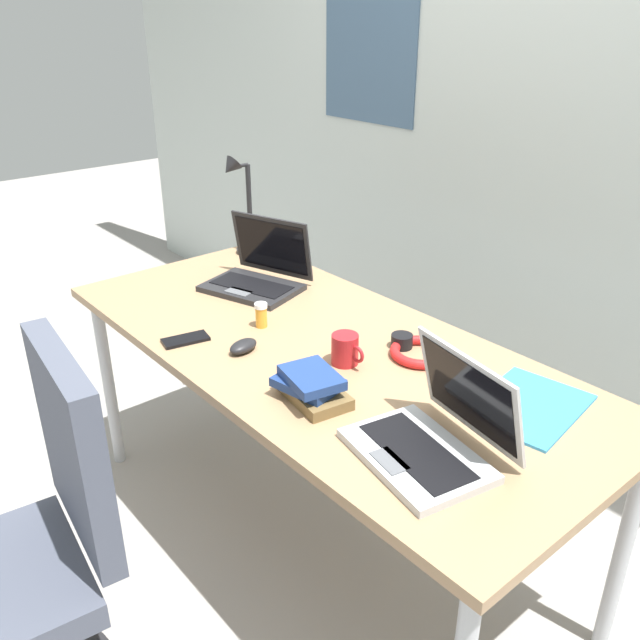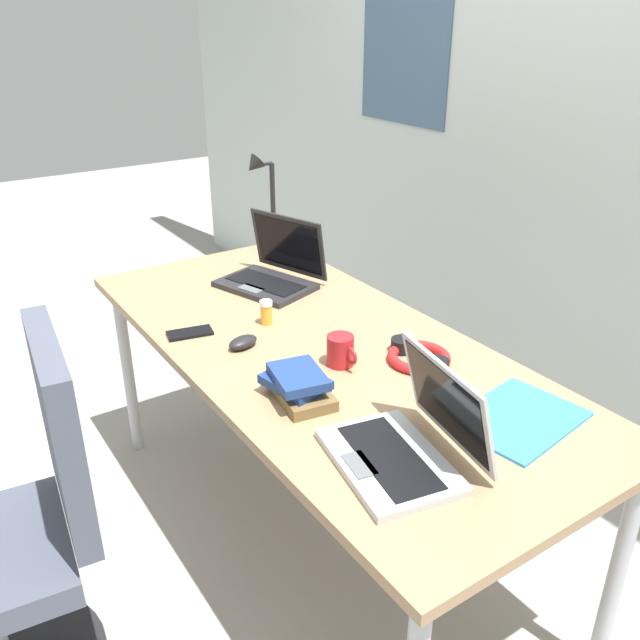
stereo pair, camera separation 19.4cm
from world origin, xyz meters
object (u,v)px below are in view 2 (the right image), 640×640
at_px(cell_phone, 190,333).
at_px(computer_mouse, 243,342).
at_px(desk_lamp, 265,204).
at_px(paper_folder_by_keyboard, 518,418).
at_px(headphones, 419,357).
at_px(office_chair, 12,559).
at_px(laptop_back_left, 407,442).
at_px(book_stack, 299,385).
at_px(laptop_near_lamp, 272,272).
at_px(pill_bottle, 266,312).
at_px(coffee_mug, 341,351).

bearing_deg(cell_phone, computer_mouse, 41.83).
xyz_separation_m(desk_lamp, paper_folder_by_keyboard, (1.40, -0.10, -0.19)).
xyz_separation_m(headphones, office_chair, (-0.25, -1.09, -0.36)).
bearing_deg(office_chair, cell_phone, 113.01).
relative_size(laptop_back_left, book_stack, 1.72).
bearing_deg(laptop_near_lamp, laptop_back_left, -14.40).
bearing_deg(computer_mouse, headphones, 34.09).
height_order(headphones, book_stack, book_stack).
bearing_deg(pill_bottle, cell_phone, -105.70).
bearing_deg(coffee_mug, pill_bottle, -173.19).
bearing_deg(book_stack, desk_lamp, 154.44).
relative_size(computer_mouse, coffee_mug, 0.85).
xyz_separation_m(desk_lamp, office_chair, (0.79, -1.20, -0.54)).
bearing_deg(headphones, laptop_near_lamp, -175.72).
distance_m(laptop_near_lamp, laptop_back_left, 1.08).
xyz_separation_m(desk_lamp, laptop_back_left, (1.37, -0.43, -0.15)).
distance_m(computer_mouse, office_chair, 0.81).
distance_m(cell_phone, book_stack, 0.50).
relative_size(cell_phone, pill_bottle, 1.72).
distance_m(computer_mouse, pill_bottle, 0.17).
relative_size(desk_lamp, coffee_mug, 3.54).
bearing_deg(laptop_back_left, coffee_mug, 163.24).
bearing_deg(desk_lamp, pill_bottle, -29.78).
height_order(computer_mouse, book_stack, book_stack).
relative_size(computer_mouse, cell_phone, 0.71).
distance_m(headphones, book_stack, 0.38).
bearing_deg(office_chair, laptop_back_left, 53.18).
height_order(desk_lamp, paper_folder_by_keyboard, desk_lamp).
xyz_separation_m(laptop_back_left, pill_bottle, (-0.78, 0.09, -0.01)).
bearing_deg(headphones, book_stack, -93.83).
relative_size(laptop_back_left, paper_folder_by_keyboard, 1.19).
relative_size(laptop_near_lamp, headphones, 1.81).
bearing_deg(coffee_mug, computer_mouse, -143.89).
bearing_deg(pill_bottle, paper_folder_by_keyboard, 16.61).
bearing_deg(laptop_near_lamp, desk_lamp, 153.65).
bearing_deg(cell_phone, laptop_near_lamp, 128.45).
xyz_separation_m(laptop_near_lamp, coffee_mug, (0.62, -0.14, -0.00)).
bearing_deg(paper_folder_by_keyboard, laptop_near_lamp, -176.78).
bearing_deg(book_stack, office_chair, -107.67).
height_order(laptop_near_lamp, coffee_mug, laptop_near_lamp).
relative_size(pill_bottle, coffee_mug, 0.70).
bearing_deg(book_stack, coffee_mug, 113.54).
relative_size(laptop_back_left, coffee_mug, 3.25).
distance_m(cell_phone, office_chair, 0.76).
height_order(paper_folder_by_keyboard, coffee_mug, coffee_mug).
xyz_separation_m(computer_mouse, headphones, (0.35, 0.37, -0.00)).
xyz_separation_m(cell_phone, office_chair, (0.27, -0.63, -0.35)).
bearing_deg(cell_phone, desk_lamp, 144.49).
bearing_deg(paper_folder_by_keyboard, laptop_back_left, -95.20).
bearing_deg(laptop_back_left, computer_mouse, -175.98).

